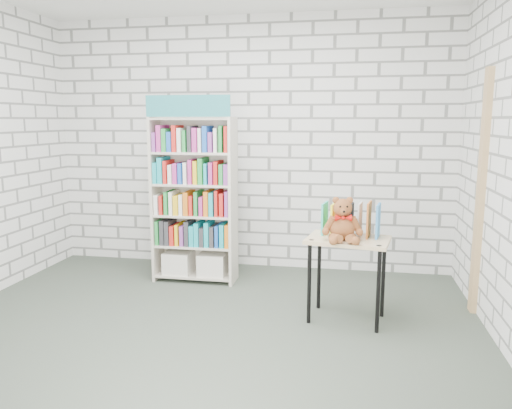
# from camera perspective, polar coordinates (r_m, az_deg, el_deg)

# --- Properties ---
(ground) EXTENTS (4.50, 4.50, 0.00)m
(ground) POSITION_cam_1_polar(r_m,az_deg,el_deg) (4.06, -6.54, -14.75)
(ground) COLOR #3C453A
(ground) RESTS_ON ground
(room_shell) EXTENTS (4.52, 4.02, 2.81)m
(room_shell) POSITION_cam_1_polar(r_m,az_deg,el_deg) (3.70, -7.07, 11.32)
(room_shell) COLOR silver
(room_shell) RESTS_ON ground
(bookshelf) EXTENTS (0.85, 0.33, 1.91)m
(bookshelf) POSITION_cam_1_polar(r_m,az_deg,el_deg) (5.18, -7.04, 0.70)
(bookshelf) COLOR beige
(bookshelf) RESTS_ON ground
(display_table) EXTENTS (0.73, 0.56, 0.71)m
(display_table) POSITION_cam_1_polar(r_m,az_deg,el_deg) (4.22, 10.45, -5.10)
(display_table) COLOR tan
(display_table) RESTS_ON ground
(table_books) EXTENTS (0.49, 0.28, 0.27)m
(table_books) POSITION_cam_1_polar(r_m,az_deg,el_deg) (4.27, 10.79, -1.68)
(table_books) COLOR #2AB7AA
(table_books) RESTS_ON display_table
(teddy_bear) EXTENTS (0.33, 0.31, 0.35)m
(teddy_bear) POSITION_cam_1_polar(r_m,az_deg,el_deg) (4.07, 9.86, -2.13)
(teddy_bear) COLOR brown
(teddy_bear) RESTS_ON display_table
(door_trim) EXTENTS (0.05, 0.12, 2.10)m
(door_trim) POSITION_cam_1_polar(r_m,az_deg,el_deg) (4.66, 24.29, 1.12)
(door_trim) COLOR tan
(door_trim) RESTS_ON ground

